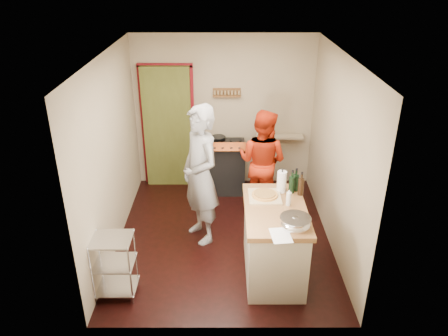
{
  "coord_description": "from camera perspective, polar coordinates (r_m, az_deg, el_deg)",
  "views": [
    {
      "loc": [
        -0.0,
        -5.29,
        3.65
      ],
      "look_at": [
        0.0,
        0.0,
        1.1
      ],
      "focal_mm": 35.0,
      "sensor_mm": 36.0,
      "label": 1
    }
  ],
  "objects": [
    {
      "name": "island",
      "position": [
        5.52,
        6.58,
        -9.23
      ],
      "size": [
        0.76,
        1.36,
        1.26
      ],
      "color": "beige",
      "rests_on": "ground"
    },
    {
      "name": "floor",
      "position": [
        6.43,
        -0.02,
        -8.85
      ],
      "size": [
        3.5,
        3.5,
        0.0
      ],
      "primitive_type": "plane",
      "color": "black",
      "rests_on": "ground"
    },
    {
      "name": "stove",
      "position": [
        7.44,
        0.35,
        0.26
      ],
      "size": [
        0.6,
        0.63,
        1.0
      ],
      "color": "black",
      "rests_on": "ground"
    },
    {
      "name": "back_wall",
      "position": [
        7.53,
        -4.93,
        6.13
      ],
      "size": [
        3.0,
        0.44,
        2.6
      ],
      "color": "tan",
      "rests_on": "ground"
    },
    {
      "name": "person_red",
      "position": [
        6.73,
        5.0,
        0.87
      ],
      "size": [
        1.01,
        0.94,
        1.65
      ],
      "primitive_type": "imported",
      "rotation": [
        0.0,
        0.0,
        2.62
      ],
      "color": "red",
      "rests_on": "ground"
    },
    {
      "name": "left_wall",
      "position": [
        5.98,
        -14.56,
        1.75
      ],
      "size": [
        0.04,
        3.5,
        2.6
      ],
      "primitive_type": "cube",
      "color": "tan",
      "rests_on": "ground"
    },
    {
      "name": "ceiling",
      "position": [
        5.39,
        -0.02,
        14.64
      ],
      "size": [
        3.0,
        3.5,
        0.02
      ],
      "primitive_type": "cube",
      "color": "white",
      "rests_on": "back_wall"
    },
    {
      "name": "person_stripe",
      "position": [
        5.92,
        -3.11,
        -1.0
      ],
      "size": [
        0.78,
        0.86,
        1.98
      ],
      "primitive_type": "imported",
      "rotation": [
        0.0,
        0.0,
        -1.03
      ],
      "color": "#BABABF",
      "rests_on": "ground"
    },
    {
      "name": "wire_shelving",
      "position": [
        5.35,
        -14.17,
        -12.02
      ],
      "size": [
        0.48,
        0.4,
        0.8
      ],
      "color": "silver",
      "rests_on": "ground"
    },
    {
      "name": "right_wall",
      "position": [
        5.98,
        14.52,
        1.76
      ],
      "size": [
        0.04,
        3.5,
        2.6
      ],
      "primitive_type": "cube",
      "color": "tan",
      "rests_on": "ground"
    }
  ]
}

